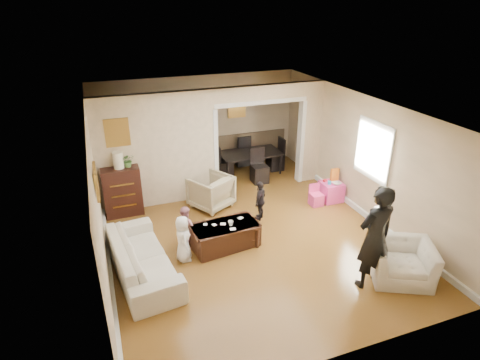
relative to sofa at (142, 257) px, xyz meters
name	(u,v)px	position (x,y,z in m)	size (l,w,h in m)	color
floor	(243,229)	(2.17, 0.75, -0.33)	(7.00, 7.00, 0.00)	#956226
partition_left	(158,151)	(0.80, 2.55, 0.97)	(2.75, 0.18, 2.60)	beige
partition_right	(309,133)	(4.65, 2.55, 0.97)	(0.55, 0.18, 2.60)	beige
partition_header	(261,92)	(3.27, 2.55, 2.10)	(2.22, 0.18, 0.35)	beige
window_pane	(374,150)	(4.90, 0.35, 1.22)	(0.03, 0.95, 1.10)	white
framed_art_partition	(117,133)	(-0.03, 2.45, 1.52)	(0.45, 0.03, 0.55)	brown
framed_art_sofa_wall	(96,181)	(-0.54, 0.15, 1.47)	(0.03, 0.55, 0.40)	brown
framed_art_alcove	(237,107)	(3.27, 4.19, 1.37)	(0.45, 0.03, 0.55)	brown
sofa	(142,257)	(0.00, 0.00, 0.00)	(2.26, 0.88, 0.66)	silver
armchair_back	(211,191)	(1.83, 1.95, 0.05)	(0.82, 0.85, 0.77)	tan
armchair_front	(401,261)	(4.15, -1.66, 0.00)	(1.01, 0.88, 0.66)	silver
dresser	(122,191)	(-0.09, 2.32, 0.22)	(0.80, 0.45, 1.11)	#351610
table_lamp	(118,160)	(-0.09, 2.32, 0.96)	(0.22, 0.22, 0.36)	#F7F1C9
potted_plant	(128,160)	(0.11, 2.32, 0.93)	(0.27, 0.23, 0.30)	#416E31
coffee_table	(225,236)	(1.62, 0.29, -0.09)	(1.26, 0.63, 0.47)	#361A11
coffee_cup	(231,223)	(1.72, 0.24, 0.19)	(0.10, 0.10, 0.10)	silver
play_table	(331,191)	(4.60, 1.27, -0.10)	(0.47, 0.47, 0.46)	#F941A3
cereal_box	(335,175)	(4.72, 1.37, 0.28)	(0.20, 0.07, 0.30)	yellow
cyan_cup	(330,183)	(4.50, 1.22, 0.17)	(0.08, 0.08, 0.08)	teal
toy_block	(325,181)	(4.48, 1.39, 0.15)	(0.08, 0.06, 0.05)	red
play_bowl	(337,183)	(4.65, 1.15, 0.15)	(0.21, 0.21, 0.05)	silver
dining_table	(250,163)	(3.40, 3.46, -0.04)	(1.66, 0.93, 0.58)	black
adult_person	(375,238)	(3.53, -1.62, 0.59)	(0.67, 0.44, 1.84)	black
child_kneel_a	(183,239)	(0.77, 0.14, 0.12)	(0.44, 0.29, 0.90)	white
child_kneel_b	(186,226)	(0.92, 0.59, 0.09)	(0.41, 0.32, 0.85)	#C97D88
child_toddler	(260,200)	(2.67, 1.04, 0.12)	(0.53, 0.22, 0.90)	black
craft_papers	(225,224)	(1.63, 0.32, 0.15)	(0.83, 0.45, 0.00)	white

